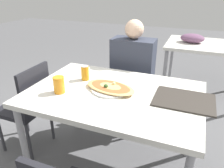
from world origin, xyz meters
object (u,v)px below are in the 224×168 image
object	(u,v)px
soda_can	(85,73)
drink_glass	(59,85)
chair_far_seated	(134,83)
person_seated	(132,69)
pizza_main	(110,88)
chair_side_left	(28,104)
dining_table	(114,100)

from	to	relation	value
soda_can	drink_glass	bearing A→B (deg)	-103.29
chair_far_seated	soda_can	xyz separation A→B (m)	(-0.26, -0.66, 0.33)
person_seated	pizza_main	bearing A→B (deg)	91.36
drink_glass	chair_side_left	bearing A→B (deg)	165.22
person_seated	soda_can	world-z (taller)	person_seated
person_seated	drink_glass	world-z (taller)	person_seated
person_seated	drink_glass	size ratio (longest dim) A/B	9.49
pizza_main	drink_glass	size ratio (longest dim) A/B	3.56
chair_far_seated	dining_table	bearing A→B (deg)	94.03
chair_far_seated	person_seated	bearing A→B (deg)	90.00
dining_table	soda_can	size ratio (longest dim) A/B	10.52
chair_far_seated	chair_side_left	bearing A→B (deg)	45.96
chair_side_left	drink_glass	world-z (taller)	drink_glass
drink_glass	soda_can	bearing A→B (deg)	76.71
chair_side_left	person_seated	distance (m)	1.09
chair_far_seated	soda_can	world-z (taller)	soda_can
dining_table	pizza_main	world-z (taller)	pizza_main
dining_table	pizza_main	bearing A→B (deg)	150.90
dining_table	chair_far_seated	bearing A→B (deg)	94.03
chair_side_left	person_seated	size ratio (longest dim) A/B	0.72
person_seated	drink_glass	bearing A→B (deg)	68.55
dining_table	chair_side_left	size ratio (longest dim) A/B	1.51
chair_side_left	pizza_main	xyz separation A→B (m)	(0.81, 0.06, 0.29)
dining_table	drink_glass	distance (m)	0.44
chair_far_seated	drink_glass	xyz separation A→B (m)	(-0.33, -0.94, 0.33)
person_seated	soda_can	size ratio (longest dim) A/B	9.66
dining_table	pizza_main	xyz separation A→B (m)	(-0.04, 0.02, 0.09)
chair_far_seated	chair_side_left	xyz separation A→B (m)	(-0.79, -0.82, 0.00)
dining_table	soda_can	bearing A→B (deg)	158.29
chair_side_left	dining_table	bearing A→B (deg)	-87.38
chair_far_seated	drink_glass	bearing A→B (deg)	70.87
person_seated	soda_can	xyz separation A→B (m)	(-0.26, -0.55, 0.12)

